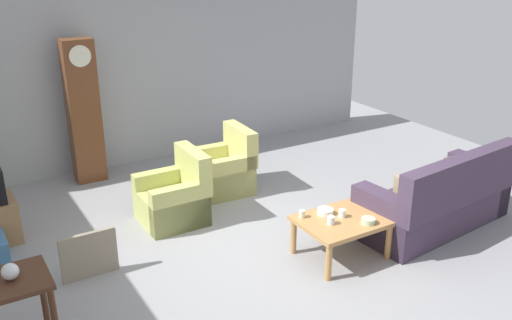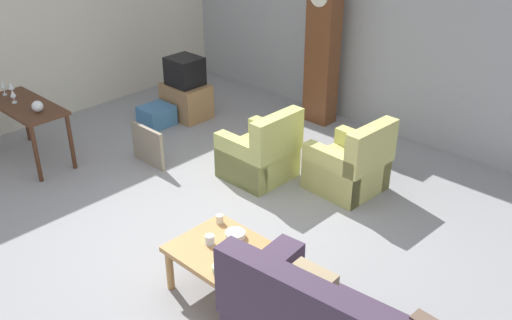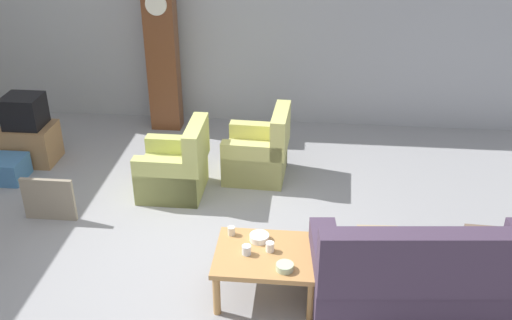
# 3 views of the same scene
# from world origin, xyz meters

# --- Properties ---
(ground_plane) EXTENTS (10.40, 10.40, 0.00)m
(ground_plane) POSITION_xyz_m (0.00, 0.00, 0.00)
(ground_plane) COLOR gray
(garage_door_wall) EXTENTS (8.40, 0.16, 3.20)m
(garage_door_wall) POSITION_xyz_m (0.00, 3.60, 1.60)
(garage_door_wall) COLOR #9EA0A5
(garage_door_wall) RESTS_ON ground_plane
(pegboard_wall_left) EXTENTS (0.12, 6.40, 2.88)m
(pegboard_wall_left) POSITION_xyz_m (-4.20, 0.40, 1.44)
(pegboard_wall_left) COLOR beige
(pegboard_wall_left) RESTS_ON ground_plane
(armchair_olive_near) EXTENTS (0.80, 0.77, 0.92)m
(armchair_olive_near) POSITION_xyz_m (-0.59, 1.25, 0.31)
(armchair_olive_near) COLOR #B7BC66
(armchair_olive_near) RESTS_ON ground_plane
(armchair_olive_far) EXTENTS (0.82, 0.80, 0.92)m
(armchair_olive_far) POSITION_xyz_m (0.39, 1.77, 0.31)
(armchair_olive_far) COLOR #C1BF6A
(armchair_olive_far) RESTS_ON ground_plane
(coffee_table_wood) EXTENTS (0.96, 0.76, 0.47)m
(coffee_table_wood) POSITION_xyz_m (0.67, -0.53, 0.40)
(coffee_table_wood) COLOR #B27F47
(coffee_table_wood) RESTS_ON ground_plane
(console_table_dark) EXTENTS (1.30, 0.56, 0.79)m
(console_table_dark) POSITION_xyz_m (-3.09, -0.46, 0.67)
(console_table_dark) COLOR #472819
(console_table_dark) RESTS_ON ground_plane
(grandfather_clock) EXTENTS (0.44, 0.30, 2.11)m
(grandfather_clock) POSITION_xyz_m (-1.15, 3.16, 1.06)
(grandfather_clock) COLOR brown
(grandfather_clock) RESTS_ON ground_plane
(tv_stand_cabinet) EXTENTS (0.68, 0.52, 0.52)m
(tv_stand_cabinet) POSITION_xyz_m (-2.72, 1.87, 0.26)
(tv_stand_cabinet) COLOR #997047
(tv_stand_cabinet) RESTS_ON ground_plane
(tv_crt) EXTENTS (0.48, 0.44, 0.42)m
(tv_crt) POSITION_xyz_m (-2.72, 1.87, 0.73)
(tv_crt) COLOR black
(tv_crt) RESTS_ON tv_stand_cabinet
(framed_picture_leaning) EXTENTS (0.60, 0.05, 0.52)m
(framed_picture_leaning) POSITION_xyz_m (-1.89, 0.51, 0.26)
(framed_picture_leaning) COLOR gray
(framed_picture_leaning) RESTS_ON ground_plane
(storage_box_blue) EXTENTS (0.42, 0.45, 0.30)m
(storage_box_blue) POSITION_xyz_m (-2.80, 1.35, 0.15)
(storage_box_blue) COLOR teal
(storage_box_blue) RESTS_ON ground_plane
(glass_dome_cloche) EXTENTS (0.14, 0.14, 0.14)m
(glass_dome_cloche) POSITION_xyz_m (-2.74, -0.46, 0.86)
(glass_dome_cloche) COLOR silver
(glass_dome_cloche) RESTS_ON console_table_dark
(cup_white_porcelain) EXTENTS (0.08, 0.08, 0.09)m
(cup_white_porcelain) POSITION_xyz_m (0.70, -0.49, 0.51)
(cup_white_porcelain) COLOR white
(cup_white_porcelain) RESTS_ON coffee_table_wood
(cup_blue_rimmed) EXTENTS (0.09, 0.09, 0.09)m
(cup_blue_rimmed) POSITION_xyz_m (0.49, -0.56, 0.51)
(cup_blue_rimmed) COLOR silver
(cup_blue_rimmed) RESTS_ON coffee_table_wood
(cup_cream_tall) EXTENTS (0.07, 0.07, 0.09)m
(cup_cream_tall) POSITION_xyz_m (0.31, -0.27, 0.51)
(cup_cream_tall) COLOR beige
(cup_cream_tall) RESTS_ON coffee_table_wood
(bowl_white_stacked) EXTENTS (0.19, 0.19, 0.06)m
(bowl_white_stacked) POSITION_xyz_m (0.58, -0.33, 0.50)
(bowl_white_stacked) COLOR white
(bowl_white_stacked) RESTS_ON coffee_table_wood
(bowl_shallow_green) EXTENTS (0.16, 0.16, 0.06)m
(bowl_shallow_green) POSITION_xyz_m (0.85, -0.76, 0.50)
(bowl_shallow_green) COLOR #B2C69E
(bowl_shallow_green) RESTS_ON coffee_table_wood
(wine_glass_tall) EXTENTS (0.06, 0.06, 0.20)m
(wine_glass_tall) POSITION_xyz_m (-3.57, -0.49, 0.92)
(wine_glass_tall) COLOR silver
(wine_glass_tall) RESTS_ON console_table_dark
(wine_glass_mid) EXTENTS (0.07, 0.07, 0.21)m
(wine_glass_mid) POSITION_xyz_m (-3.42, -0.44, 0.92)
(wine_glass_mid) COLOR silver
(wine_glass_mid) RESTS_ON console_table_dark
(wine_glass_short) EXTENTS (0.07, 0.07, 0.17)m
(wine_glass_short) POSITION_xyz_m (-3.22, -0.52, 0.90)
(wine_glass_short) COLOR silver
(wine_glass_short) RESTS_ON console_table_dark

